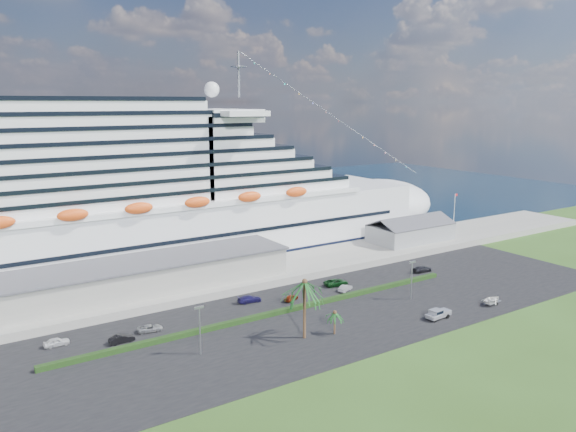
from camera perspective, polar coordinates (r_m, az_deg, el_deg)
ground at (r=103.73m, az=7.61°, el=-11.76°), size 420.00×420.00×0.00m
asphalt_lot at (r=111.60m, az=3.88°, el=-9.93°), size 140.00×38.00×0.12m
wharf at (r=134.27m, az=-3.60°, el=-5.80°), size 240.00×20.00×1.80m
water at (r=215.21m, az=-15.51°, el=0.16°), size 420.00×160.00×0.02m
cruise_ship at (r=143.93m, az=-15.95°, el=1.42°), size 191.00×38.00×54.00m
terminal_building at (r=123.29m, az=-13.84°, el=-5.71°), size 61.00×15.00×6.30m
port_shed at (r=164.31m, az=12.36°, el=-1.56°), size 24.00×12.31×7.37m
flagpole at (r=176.63m, az=16.54°, el=0.41°), size 1.08×0.16×12.00m
hedge at (r=111.01m, az=-1.05°, el=-9.74°), size 88.00×1.10×0.90m
lamp_post_left at (r=93.97m, az=-8.96°, el=-10.80°), size 1.60×0.35×8.27m
lamp_post_right at (r=120.32m, az=12.46°, el=-5.91°), size 1.60×0.35×8.27m
palm_tall at (r=97.61m, az=1.71°, el=-7.38°), size 8.82×8.82×11.13m
palm_short at (r=101.46m, az=4.77°, el=-10.00°), size 3.53×3.53×4.56m
parked_car_0 at (r=105.20m, az=-22.45°, el=-11.74°), size 4.21×1.73×1.43m
parked_car_1 at (r=102.84m, az=-16.55°, el=-11.86°), size 4.42×1.67×1.44m
parked_car_2 at (r=106.16m, az=-13.83°, el=-11.01°), size 4.79×2.89×1.24m
parked_car_3 at (r=117.47m, az=-3.93°, el=-8.40°), size 5.20×2.58×1.45m
parked_car_4 at (r=118.20m, az=0.33°, el=-8.29°), size 4.06×2.90×1.28m
parked_car_5 at (r=124.53m, az=5.83°, el=-7.29°), size 4.35×2.85×1.35m
parked_car_6 at (r=127.75m, az=4.92°, el=-6.73°), size 5.93×3.41×1.56m
parked_car_7 at (r=141.02m, az=13.45°, el=-5.27°), size 5.26×2.56×1.48m
pickup_truck at (r=112.47m, az=15.01°, el=-9.53°), size 5.53×2.31×1.91m
boat_trailer at (r=123.28m, az=20.07°, el=-7.99°), size 5.38×3.77×1.51m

